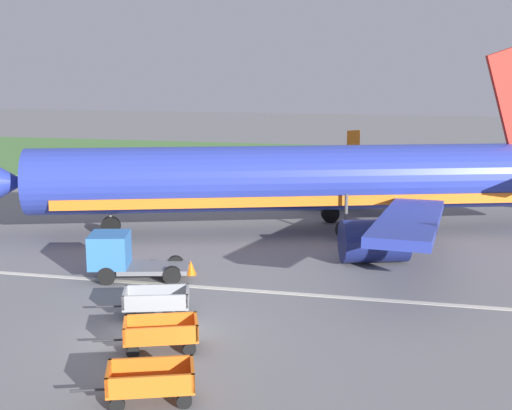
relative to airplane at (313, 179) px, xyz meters
name	(u,v)px	position (x,y,z in m)	size (l,w,h in m)	color
ground_plane	(153,337)	(-3.26, -17.14, -3.05)	(220.00, 220.00, 0.00)	slate
grass_strip	(321,162)	(-3.26, 28.35, -3.02)	(220.00, 28.00, 0.06)	#518442
apron_stripe	(202,287)	(-3.26, -11.29, -3.05)	(120.00, 0.36, 0.01)	silver
airplane	(313,179)	(0.00, 0.00, 0.00)	(36.79, 29.89, 11.34)	#28389E
baggage_cart_nearest	(150,382)	(-1.61, -21.66, -2.45)	(3.59, 2.16, 1.07)	orange
baggage_cart_second_in_row	(161,333)	(-2.60, -18.12, -2.45)	(3.59, 2.18, 1.07)	orange
baggage_cart_third_in_row	(156,301)	(-3.91, -15.09, -2.45)	(3.61, 2.07, 1.07)	gray
service_truck_beside_carts	(121,255)	(-7.17, -10.90, -1.95)	(4.71, 2.91, 2.10)	slate
traffic_cone_near_plane	(191,267)	(-4.28, -9.61, -2.72)	(0.51, 0.51, 0.67)	orange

